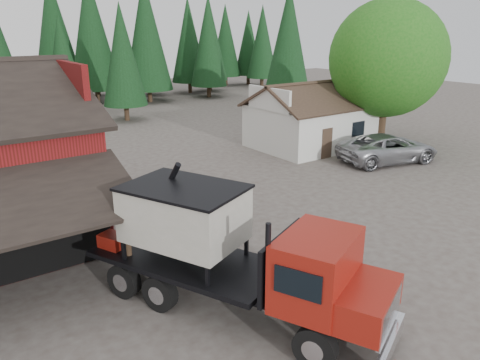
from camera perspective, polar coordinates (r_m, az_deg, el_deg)
ground at (r=17.35m, az=7.44°, el=-10.64°), size 120.00×120.00×0.00m
farmhouse at (r=34.24m, az=8.73°, el=6.85°), size 8.60×6.42×4.65m
deciduous_tree at (r=34.69m, az=17.56°, el=13.46°), size 8.00×8.00×10.20m
conifer_backdrop at (r=54.60m, az=-24.40°, el=7.91°), size 76.00×16.00×16.00m
near_pine_b at (r=44.21m, az=-14.15°, el=14.60°), size 3.96×3.96×10.40m
near_pine_c at (r=49.25m, az=5.91°, el=16.54°), size 4.84×4.84×12.40m
feed_truck at (r=14.01m, az=-1.17°, el=-8.53°), size 6.23×9.81×4.34m
silver_car at (r=31.34m, az=17.58°, el=3.71°), size 7.06×4.54×1.81m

